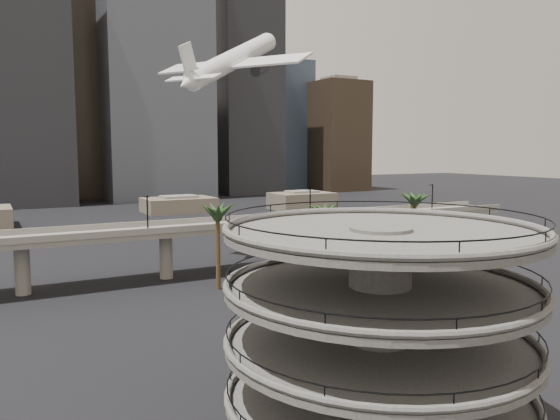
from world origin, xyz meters
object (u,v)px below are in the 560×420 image
overpass (226,231)px  parking_ramp (379,316)px  car_b (375,315)px  airborne_jet (234,60)px  car_c (519,293)px  car_a (329,339)px

overpass → parking_ramp: bearing=-102.4°
parking_ramp → car_b: bearing=51.9°
overpass → car_b: size_ratio=28.31×
parking_ramp → airborne_jet: bearing=73.7°
airborne_jet → car_c: bearing=-102.3°
overpass → car_a: bearing=-96.4°
parking_ramp → overpass: bearing=77.6°
parking_ramp → car_b: 31.60m
car_b → car_a: bearing=89.2°
car_b → parking_ramp: bearing=116.0°
car_a → car_c: (35.03, 2.81, 0.09)m
car_c → parking_ramp: bearing=136.7°
car_a → car_b: car_b is taller
overpass → car_c: size_ratio=22.57×
parking_ramp → car_c: 49.57m
overpass → car_c: overpass is taller
overpass → car_c: (30.55, -37.11, -6.50)m
overpass → airborne_jet: size_ratio=3.94×
car_a → car_c: bearing=-71.3°
overpass → car_b: 36.22m
overpass → airborne_jet: (9.30, 17.27, 32.71)m
airborne_jet → car_a: (-13.78, -57.18, -39.30)m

